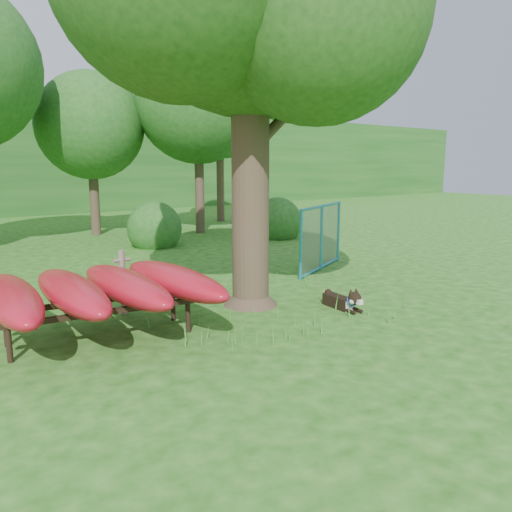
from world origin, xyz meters
TOP-DOWN VIEW (x-y plane):
  - ground at (0.00, 0.00)m, footprint 80.00×80.00m
  - wooden_post at (-1.95, 2.35)m, footprint 0.32×0.12m
  - kayak_rack at (-2.76, 1.32)m, footprint 3.24×3.40m
  - husky_dog at (1.43, 0.10)m, footprint 0.34×1.05m
  - fence_section at (3.73, 2.99)m, footprint 2.63×1.27m
  - wildflower_clump at (1.57, 0.70)m, footprint 0.11×0.10m
  - bg_tree_c at (1.50, 13.00)m, footprint 4.00×4.00m
  - bg_tree_d at (5.00, 11.00)m, footprint 4.80×4.80m
  - bg_tree_e at (8.00, 14.00)m, footprint 4.60×4.60m
  - shrub_right at (6.50, 8.00)m, footprint 1.80×1.80m
  - shrub_mid at (2.00, 9.00)m, footprint 1.80×1.80m

SIDE VIEW (x-z plane):
  - ground at x=0.00m, z-range 0.00..0.00m
  - shrub_right at x=6.50m, z-range -0.90..0.90m
  - shrub_mid at x=2.00m, z-range -0.90..0.90m
  - husky_dog at x=1.43m, z-range -0.07..0.40m
  - wildflower_clump at x=1.57m, z-range 0.07..0.32m
  - wooden_post at x=-1.95m, z-range 0.03..1.21m
  - kayak_rack at x=-2.76m, z-range 0.28..1.32m
  - fence_section at x=3.73m, z-range -0.56..2.23m
  - bg_tree_c at x=1.50m, z-range 1.05..7.17m
  - bg_tree_d at x=5.00m, z-range 1.33..8.83m
  - bg_tree_e at x=8.00m, z-range 1.46..9.01m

